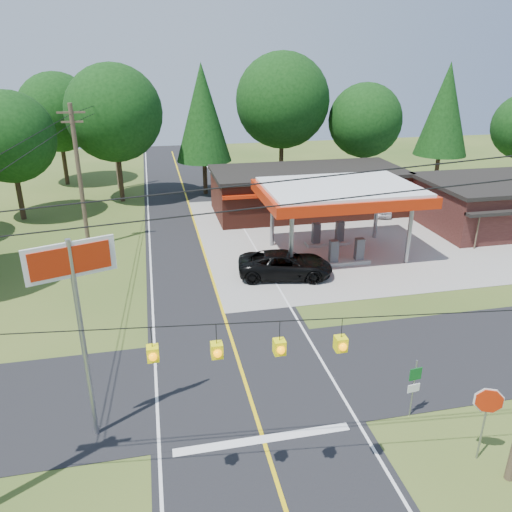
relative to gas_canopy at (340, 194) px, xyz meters
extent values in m
plane|color=#38511C|center=(-9.00, -13.00, -4.27)|extent=(120.00, 120.00, 0.00)
cube|color=black|center=(-9.00, -13.00, -4.26)|extent=(8.00, 120.00, 0.02)
cube|color=black|center=(-9.00, -13.00, -4.25)|extent=(70.00, 7.00, 0.02)
cube|color=yellow|center=(-9.00, -13.00, -4.24)|extent=(0.15, 110.00, 0.00)
cylinder|color=gray|center=(-4.00, -2.50, -2.17)|extent=(0.28, 0.28, 4.20)
cylinder|color=gray|center=(-4.00, 2.50, -2.17)|extent=(0.28, 0.28, 4.20)
cylinder|color=gray|center=(4.00, -2.50, -2.17)|extent=(0.28, 0.28, 4.20)
cylinder|color=gray|center=(4.00, 2.50, -2.17)|extent=(0.28, 0.28, 4.20)
cube|color=#B42309|center=(0.00, 0.00, 0.08)|extent=(10.60, 7.40, 0.70)
cube|color=white|center=(0.00, 0.00, 0.48)|extent=(10.00, 7.00, 0.25)
cube|color=#9E9B93|center=(0.00, -1.80, -4.14)|extent=(3.20, 0.90, 0.22)
cube|color=#3F3F44|center=(-0.90, -1.80, -3.32)|extent=(0.55, 0.45, 1.50)
cube|color=#3F3F44|center=(0.90, -1.80, -3.32)|extent=(0.55, 0.45, 1.50)
cube|color=#9E9B93|center=(0.00, 1.80, -4.14)|extent=(3.20, 0.90, 0.22)
cube|color=#3F3F44|center=(-0.90, 1.80, -3.32)|extent=(0.55, 0.45, 1.50)
cube|color=#3F3F44|center=(0.90, 1.80, -3.32)|extent=(0.55, 0.45, 1.50)
cube|color=#4F2016|center=(1.00, 10.00, -2.52)|extent=(16.00, 7.00, 3.50)
cube|color=black|center=(1.00, 10.00, -0.62)|extent=(16.40, 7.40, 0.30)
cube|color=#B42309|center=(1.00, 6.40, -1.57)|extent=(16.00, 0.50, 0.25)
cylinder|color=#473828|center=(-17.00, 5.00, 0.73)|extent=(0.30, 0.30, 10.00)
cube|color=#473828|center=(-17.00, 5.00, 5.13)|extent=(1.80, 0.12, 0.12)
cube|color=#473828|center=(-17.00, 5.00, 4.53)|extent=(1.40, 0.12, 0.12)
cylinder|color=#473828|center=(-15.50, 22.00, 0.48)|extent=(0.30, 0.30, 9.50)
cube|color=#FFF50D|center=(-12.55, -18.70, 1.23)|extent=(0.32, 0.32, 0.42)
cube|color=#FFF50D|center=(-10.85, -18.90, 1.23)|extent=(0.32, 0.32, 0.42)
cube|color=#FFF50D|center=(-9.15, -19.10, 1.23)|extent=(0.32, 0.32, 0.42)
cube|color=#FFF50D|center=(-7.45, -19.30, 1.23)|extent=(0.32, 0.32, 0.42)
cylinder|color=#332316|center=(-23.00, 13.00, -2.29)|extent=(0.44, 0.44, 3.96)
sphere|color=black|center=(-23.00, 13.00, 2.55)|extent=(7.26, 7.26, 7.26)
cylinder|color=#332316|center=(-15.00, 17.00, -1.93)|extent=(0.44, 0.44, 4.68)
sphere|color=black|center=(-15.00, 17.00, 3.79)|extent=(8.58, 8.58, 8.58)
cylinder|color=#332316|center=(-7.00, 18.00, -2.11)|extent=(0.44, 0.44, 4.32)
cone|color=black|center=(-7.00, 18.00, 3.53)|extent=(5.28, 5.28, 9.00)
cylinder|color=#332316|center=(1.00, 19.00, -1.75)|extent=(0.44, 0.44, 5.04)
sphere|color=black|center=(1.00, 19.00, 4.41)|extent=(9.24, 9.24, 9.24)
cylinder|color=#332316|center=(9.00, 17.00, -2.29)|extent=(0.44, 0.44, 3.96)
sphere|color=black|center=(9.00, 17.00, 2.55)|extent=(7.26, 7.26, 7.26)
cylinder|color=#332316|center=(17.00, 16.00, -2.11)|extent=(0.44, 0.44, 4.32)
cone|color=black|center=(17.00, 16.00, 3.53)|extent=(5.28, 5.28, 9.00)
cylinder|color=#332316|center=(-21.00, 25.00, -2.11)|extent=(0.44, 0.44, 4.32)
sphere|color=black|center=(-21.00, 25.00, 3.17)|extent=(7.92, 7.92, 7.92)
imported|color=black|center=(-4.50, -3.00, -3.46)|extent=(6.85, 6.85, 1.62)
imported|color=white|center=(7.09, 8.00, -3.62)|extent=(4.83, 4.83, 1.29)
cylinder|color=gray|center=(-14.91, -15.00, -0.46)|extent=(0.18, 0.18, 7.61)
cube|color=white|center=(-14.91, -15.00, 2.65)|extent=(2.70, 1.01, 1.20)
cube|color=#B42309|center=(-14.91, -15.05, 2.65)|extent=(2.37, 0.88, 0.92)
cylinder|color=gray|center=(-2.00, -19.00, -2.90)|extent=(0.07, 0.07, 2.73)
cylinder|color=gray|center=(-3.20, -16.50, -3.01)|extent=(0.06, 0.06, 2.51)
cube|color=#0C591E|center=(-3.20, -16.54, -2.34)|extent=(0.51, 0.09, 0.51)
cube|color=white|center=(-3.20, -16.54, -2.96)|extent=(0.51, 0.09, 0.34)
camera|label=1|loc=(-12.23, -30.42, 8.68)|focal=35.00mm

